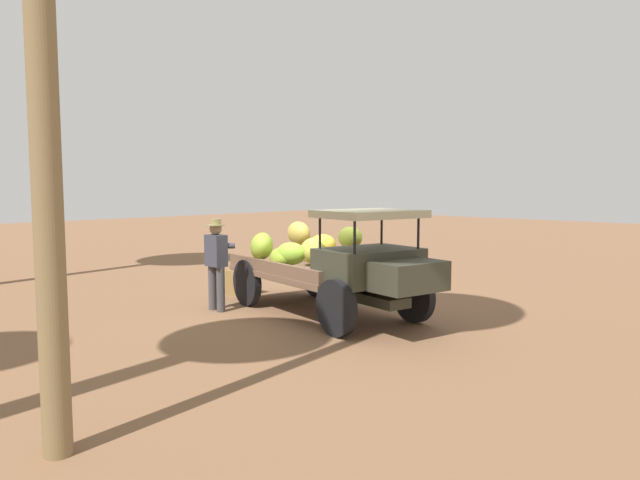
# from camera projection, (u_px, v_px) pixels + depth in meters

# --- Properties ---
(ground_plane) EXTENTS (60.00, 60.00, 0.00)m
(ground_plane) POSITION_uv_depth(u_px,v_px,m) (326.00, 313.00, 10.51)
(ground_plane) COLOR brown
(truck) EXTENTS (4.64, 2.45, 1.88)m
(truck) POSITION_uv_depth(u_px,v_px,m) (336.00, 264.00, 10.13)
(truck) COLOR #333427
(truck) RESTS_ON ground
(farmer) EXTENTS (0.53, 0.47, 1.66)m
(farmer) POSITION_uv_depth(u_px,v_px,m) (216.00, 259.00, 10.61)
(farmer) COLOR #464346
(farmer) RESTS_ON ground
(wooden_crate) EXTENTS (0.46, 0.51, 0.51)m
(wooden_crate) POSITION_uv_depth(u_px,v_px,m) (242.00, 282.00, 12.27)
(wooden_crate) COLOR olive
(wooden_crate) RESTS_ON ground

